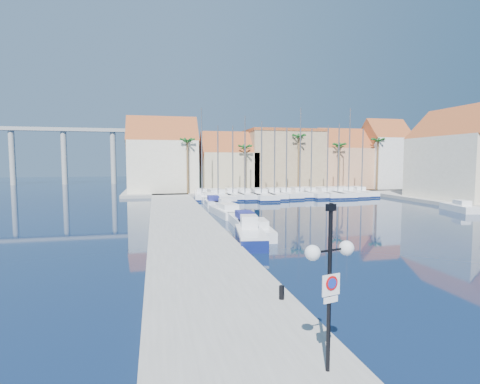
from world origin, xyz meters
name	(u,v)px	position (x,y,z in m)	size (l,w,h in m)	color
ground	(338,254)	(0.00, 0.00, 0.00)	(260.00, 260.00, 0.00)	#081932
quay_west	(182,222)	(-9.00, 13.50, 0.25)	(6.00, 77.00, 0.50)	gray
shore_north	(268,190)	(10.00, 48.00, 0.25)	(54.00, 16.00, 0.50)	gray
lamp_post	(330,262)	(-7.11, -13.09, 3.43)	(1.48, 0.68, 4.46)	black
bollard	(282,292)	(-6.60, -7.94, 0.77)	(0.22, 0.22, 0.54)	black
fishing_boat	(250,235)	(-4.75, 4.25, 0.65)	(2.64, 5.77, 1.95)	navy
motorboat_west_0	(256,229)	(-3.56, 7.14, 0.51)	(2.84, 6.96, 1.40)	white
motorboat_west_1	(243,220)	(-3.43, 11.97, 0.51)	(2.29, 6.53, 1.40)	white
motorboat_west_2	(227,211)	(-3.75, 18.50, 0.51)	(3.01, 7.48, 1.40)	white
motorboat_west_3	(224,205)	(-3.14, 23.53, 0.51)	(1.87, 5.36, 1.40)	white
motorboat_west_4	(213,202)	(-3.91, 27.83, 0.51)	(2.19, 6.26, 1.40)	white
motorboat_west_5	(208,198)	(-3.75, 33.42, 0.51)	(2.26, 7.06, 1.40)	white
motorboat_east_1	(459,207)	(23.98, 15.60, 0.51)	(2.77, 5.64, 1.40)	white
sailboat_0	(202,195)	(-4.24, 36.74, 0.64)	(3.09, 8.98, 14.14)	white
sailboat_1	(217,196)	(-2.03, 35.52, 0.55)	(3.78, 12.12, 11.40)	white
sailboat_2	(232,195)	(0.61, 36.64, 0.58)	(3.11, 9.79, 11.54)	white
sailboat_3	(244,195)	(2.47, 36.43, 0.59)	(3.23, 10.28, 13.07)	white
sailboat_4	(260,195)	(4.88, 35.25, 0.56)	(3.37, 11.60, 12.15)	white
sailboat_5	(274,195)	(7.30, 35.91, 0.57)	(3.41, 9.94, 11.36)	white
sailboat_6	(285,194)	(9.39, 36.32, 0.58)	(3.06, 9.66, 11.30)	white
sailboat_7	(299,193)	(11.94, 36.67, 0.66)	(2.32, 8.40, 14.65)	white
sailboat_8	(309,194)	(13.70, 36.37, 0.57)	(3.54, 10.32, 11.25)	white
sailboat_9	(326,193)	(16.44, 35.89, 0.57)	(3.34, 10.58, 11.88)	white
sailboat_10	(336,193)	(18.42, 35.89, 0.57)	(3.60, 10.63, 12.20)	white
sailboat_11	(347,192)	(20.63, 36.46, 0.61)	(2.77, 10.32, 14.84)	white
sailboat_12	(360,192)	(23.04, 36.21, 0.59)	(2.79, 9.00, 11.44)	white
building_0	(163,158)	(-10.00, 47.00, 6.52)	(12.30, 9.00, 13.50)	beige
building_1	(228,165)	(2.00, 47.00, 5.30)	(10.30, 8.00, 11.00)	#C6B48C
building_2	(282,160)	(13.00, 48.00, 6.26)	(14.20, 10.20, 11.50)	#9C8260
building_3	(341,162)	(25.00, 47.00, 5.86)	(10.30, 8.00, 12.00)	tan
building_4	(384,156)	(34.00, 46.00, 6.97)	(8.30, 8.00, 14.00)	silver
building_6	(462,157)	(32.00, 24.00, 6.52)	(9.00, 14.30, 13.50)	beige
palm_0	(187,143)	(-6.00, 42.00, 9.08)	(2.60, 2.60, 10.15)	brown
palm_1	(245,149)	(4.00, 42.00, 8.14)	(2.60, 2.60, 9.15)	brown
palm_2	(299,139)	(14.00, 42.00, 10.02)	(2.60, 2.60, 11.15)	brown
palm_3	(339,147)	(22.00, 42.00, 8.61)	(2.60, 2.60, 9.65)	brown
palm_4	(378,142)	(30.00, 42.00, 9.55)	(2.60, 2.60, 10.65)	brown
viaduct	(42,144)	(-39.07, 82.00, 10.25)	(48.00, 2.20, 14.45)	#9E9E99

